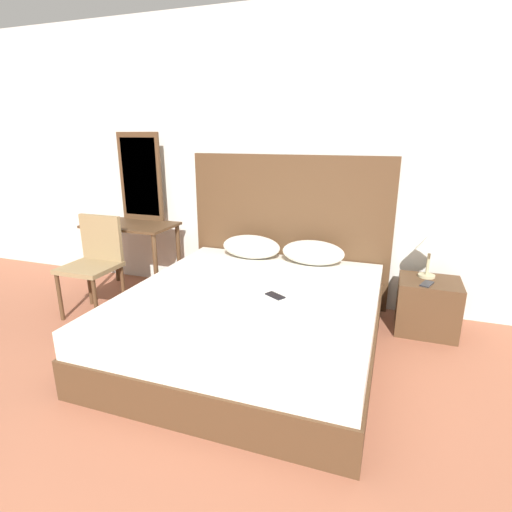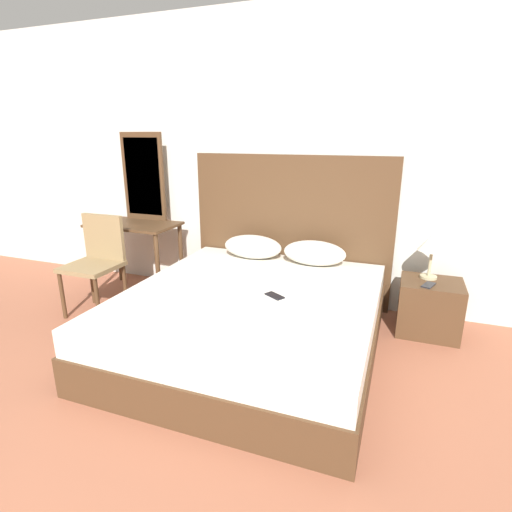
{
  "view_description": "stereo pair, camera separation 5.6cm",
  "coord_description": "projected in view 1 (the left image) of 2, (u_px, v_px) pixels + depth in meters",
  "views": [
    {
      "loc": [
        1.02,
        -1.04,
        1.59
      ],
      "look_at": [
        0.07,
        1.67,
        0.71
      ],
      "focal_mm": 28.0,
      "sensor_mm": 36.0,
      "label": 1
    },
    {
      "loc": [
        1.07,
        -1.02,
        1.59
      ],
      "look_at": [
        0.07,
        1.67,
        0.71
      ],
      "focal_mm": 28.0,
      "sensor_mm": 36.0,
      "label": 2
    }
  ],
  "objects": [
    {
      "name": "wall_back",
      "position": [
        285.0,
        161.0,
        3.75
      ],
      "size": [
        10.0,
        0.06,
        2.7
      ],
      "color": "silver",
      "rests_on": "ground_plane"
    },
    {
      "name": "bed",
      "position": [
        252.0,
        320.0,
        3.05
      ],
      "size": [
        1.84,
        2.03,
        0.46
      ],
      "color": "#4C331E",
      "rests_on": "ground_plane"
    },
    {
      "name": "headboard",
      "position": [
        288.0,
        230.0,
        3.85
      ],
      "size": [
        1.93,
        0.05,
        1.41
      ],
      "color": "#4C331E",
      "rests_on": "ground_plane"
    },
    {
      "name": "pillow_left",
      "position": [
        251.0,
        247.0,
        3.78
      ],
      "size": [
        0.56,
        0.32,
        0.22
      ],
      "color": "silver",
      "rests_on": "bed"
    },
    {
      "name": "pillow_right",
      "position": [
        313.0,
        253.0,
        3.59
      ],
      "size": [
        0.56,
        0.32,
        0.22
      ],
      "color": "silver",
      "rests_on": "bed"
    },
    {
      "name": "phone_on_bed",
      "position": [
        275.0,
        296.0,
        2.9
      ],
      "size": [
        0.16,
        0.14,
        0.01
      ],
      "color": "black",
      "rests_on": "bed"
    },
    {
      "name": "nightstand",
      "position": [
        427.0,
        306.0,
        3.32
      ],
      "size": [
        0.48,
        0.42,
        0.45
      ],
      "color": "#4C331E",
      "rests_on": "ground_plane"
    },
    {
      "name": "table_lamp",
      "position": [
        431.0,
        243.0,
        3.25
      ],
      "size": [
        0.23,
        0.23,
        0.38
      ],
      "color": "tan",
      "rests_on": "nightstand"
    },
    {
      "name": "phone_on_nightstand",
      "position": [
        427.0,
        284.0,
        3.16
      ],
      "size": [
        0.12,
        0.16,
        0.01
      ],
      "color": "#232328",
      "rests_on": "nightstand"
    },
    {
      "name": "vanity_desk",
      "position": [
        132.0,
        237.0,
        4.04
      ],
      "size": [
        0.88,
        0.51,
        0.73
      ],
      "color": "#4C331E",
      "rests_on": "ground_plane"
    },
    {
      "name": "vanity_mirror",
      "position": [
        140.0,
        177.0,
        4.08
      ],
      "size": [
        0.48,
        0.03,
        0.88
      ],
      "color": "#4C331E",
      "rests_on": "vanity_desk"
    },
    {
      "name": "chair",
      "position": [
        95.0,
        258.0,
        3.6
      ],
      "size": [
        0.45,
        0.43,
        0.89
      ],
      "color": "olive",
      "rests_on": "ground_plane"
    }
  ]
}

